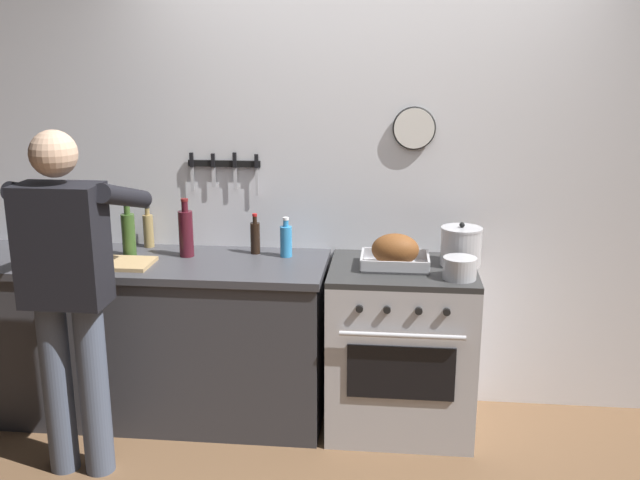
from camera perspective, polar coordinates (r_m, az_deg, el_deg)
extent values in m
cube|color=silver|center=(4.02, 3.59, 4.90)|extent=(6.00, 0.10, 2.60)
cube|color=black|center=(4.05, -7.60, 6.04)|extent=(0.41, 0.02, 0.04)
cube|color=silver|center=(4.10, -10.10, 4.77)|extent=(0.02, 0.00, 0.14)
cube|color=black|center=(4.08, -10.17, 6.29)|extent=(0.02, 0.02, 0.08)
cube|color=silver|center=(4.07, -8.44, 4.97)|extent=(0.02, 0.00, 0.11)
cube|color=black|center=(4.05, -8.49, 6.27)|extent=(0.02, 0.02, 0.08)
cube|color=silver|center=(4.04, -6.75, 4.89)|extent=(0.02, 0.00, 0.12)
cube|color=black|center=(4.02, -6.80, 6.32)|extent=(0.02, 0.02, 0.08)
cube|color=silver|center=(4.02, -5.04, 4.62)|extent=(0.02, 0.00, 0.16)
cube|color=black|center=(4.00, -5.07, 6.26)|extent=(0.02, 0.02, 0.08)
cylinder|color=white|center=(3.91, 7.49, 8.79)|extent=(0.22, 0.02, 0.22)
torus|color=black|center=(3.91, 7.49, 8.79)|extent=(0.23, 0.02, 0.23)
cube|color=#38383D|center=(4.15, -13.80, -7.73)|extent=(2.00, 0.62, 0.86)
cube|color=#3D3D42|center=(4.00, -14.20, -1.76)|extent=(2.03, 0.65, 0.04)
cube|color=#BCBCC1|center=(3.92, 6.41, -8.67)|extent=(0.76, 0.62, 0.87)
cube|color=black|center=(3.62, 6.44, -10.45)|extent=(0.53, 0.01, 0.28)
cube|color=#2D2D2D|center=(3.76, 6.60, -2.37)|extent=(0.76, 0.62, 0.03)
cylinder|color=black|center=(3.49, 3.15, -5.48)|extent=(0.04, 0.02, 0.04)
cylinder|color=black|center=(3.49, 5.34, -5.54)|extent=(0.04, 0.02, 0.04)
cylinder|color=black|center=(3.49, 7.85, -5.60)|extent=(0.04, 0.02, 0.04)
cylinder|color=black|center=(3.50, 10.03, -5.65)|extent=(0.04, 0.02, 0.04)
cylinder|color=silver|center=(3.51, 6.54, -7.55)|extent=(0.61, 0.02, 0.02)
cylinder|color=#4C566B|center=(3.72, -20.10, -10.97)|extent=(0.14, 0.14, 0.86)
cylinder|color=#4C566B|center=(3.65, -17.50, -11.27)|extent=(0.14, 0.14, 0.86)
cube|color=black|center=(3.44, -19.79, -0.40)|extent=(0.38, 0.22, 0.56)
sphere|color=tan|center=(3.36, -20.41, 6.45)|extent=(0.21, 0.21, 0.21)
cylinder|color=black|center=(3.71, -21.38, 3.37)|extent=(0.09, 0.55, 0.22)
cylinder|color=black|center=(3.53, -15.30, 3.35)|extent=(0.09, 0.55, 0.22)
cube|color=#B7B7BC|center=(3.75, 5.96, -2.07)|extent=(0.34, 0.25, 0.01)
cube|color=#B7B7BC|center=(3.62, 5.96, -2.14)|extent=(0.34, 0.01, 0.05)
cube|color=#B7B7BC|center=(3.86, 5.97, -1.06)|extent=(0.34, 0.01, 0.05)
cube|color=#B7B7BC|center=(3.74, 3.37, -1.51)|extent=(0.01, 0.25, 0.05)
cube|color=#B7B7BC|center=(3.74, 8.57, -1.65)|extent=(0.01, 0.25, 0.05)
ellipsoid|color=brown|center=(3.72, 5.99, -0.76)|extent=(0.24, 0.18, 0.17)
cylinder|color=#B7B7BC|center=(3.82, 11.12, -0.58)|extent=(0.21, 0.21, 0.19)
cylinder|color=#B2B2B7|center=(3.79, 11.20, 0.89)|extent=(0.22, 0.22, 0.01)
sphere|color=black|center=(3.79, 11.21, 1.19)|extent=(0.03, 0.03, 0.03)
cylinder|color=#B7B7BC|center=(3.60, 11.03, -2.21)|extent=(0.17, 0.17, 0.11)
cube|color=tan|center=(3.91, -15.75, -1.79)|extent=(0.36, 0.24, 0.02)
cylinder|color=#47141E|center=(3.96, -10.59, 0.48)|extent=(0.08, 0.08, 0.25)
cylinder|color=#47141E|center=(3.93, -10.69, 2.65)|extent=(0.04, 0.04, 0.06)
cylinder|color=maroon|center=(3.92, -10.72, 3.14)|extent=(0.04, 0.04, 0.01)
cylinder|color=#385623|center=(4.05, -14.95, 0.39)|extent=(0.07, 0.07, 0.23)
cylinder|color=#385623|center=(4.01, -15.09, 2.35)|extent=(0.03, 0.03, 0.05)
cylinder|color=black|center=(4.01, -15.12, 2.81)|extent=(0.04, 0.04, 0.01)
cylinder|color=black|center=(3.97, -5.17, 0.14)|extent=(0.05, 0.05, 0.17)
cylinder|color=black|center=(3.95, -5.20, 1.63)|extent=(0.02, 0.02, 0.04)
cylinder|color=#B21919|center=(3.94, -5.21, 1.99)|extent=(0.03, 0.03, 0.01)
cylinder|color=#338CCC|center=(3.90, -2.71, -0.13)|extent=(0.07, 0.07, 0.17)
cylinder|color=#338CCC|center=(3.88, -2.73, 1.34)|extent=(0.03, 0.03, 0.04)
cylinder|color=white|center=(3.87, -2.73, 1.70)|extent=(0.03, 0.03, 0.01)
cylinder|color=#997F4C|center=(4.20, -13.46, 0.70)|extent=(0.06, 0.06, 0.19)
cylinder|color=#997F4C|center=(4.18, -13.56, 2.21)|extent=(0.03, 0.03, 0.04)
cylinder|color=black|center=(4.17, -13.58, 2.58)|extent=(0.03, 0.03, 0.01)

